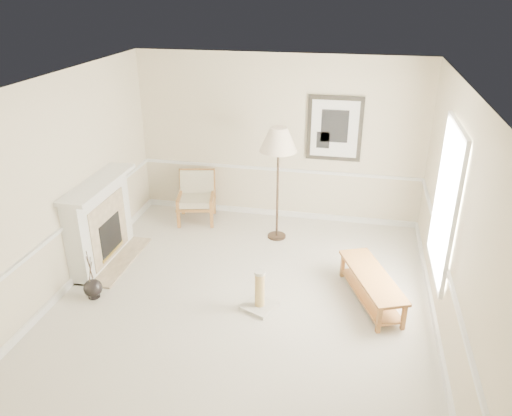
{
  "coord_description": "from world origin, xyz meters",
  "views": [
    {
      "loc": [
        1.31,
        -5.5,
        3.96
      ],
      "look_at": [
        0.03,
        0.7,
        1.06
      ],
      "focal_mm": 35.0,
      "sensor_mm": 36.0,
      "label": 1
    }
  ],
  "objects_px": {
    "bench": "(371,284)",
    "scratching_post": "(260,297)",
    "armchair": "(197,194)",
    "floor_vase": "(93,289)",
    "floor_lamp": "(278,143)"
  },
  "relations": [
    {
      "from": "floor_vase",
      "to": "armchair",
      "type": "relative_size",
      "value": 0.85
    },
    {
      "from": "floor_lamp",
      "to": "bench",
      "type": "xyz_separation_m",
      "value": [
        1.54,
        -1.56,
        -1.38
      ]
    },
    {
      "from": "scratching_post",
      "to": "armchair",
      "type": "bearing_deg",
      "value": 123.71
    },
    {
      "from": "floor_vase",
      "to": "armchair",
      "type": "distance_m",
      "value": 2.78
    },
    {
      "from": "floor_lamp",
      "to": "bench",
      "type": "bearing_deg",
      "value": -45.43
    },
    {
      "from": "bench",
      "to": "scratching_post",
      "type": "bearing_deg",
      "value": -161.95
    },
    {
      "from": "bench",
      "to": "floor_lamp",
      "type": "bearing_deg",
      "value": 134.57
    },
    {
      "from": "bench",
      "to": "scratching_post",
      "type": "height_order",
      "value": "scratching_post"
    },
    {
      "from": "floor_vase",
      "to": "scratching_post",
      "type": "bearing_deg",
      "value": 5.48
    },
    {
      "from": "armchair",
      "to": "floor_lamp",
      "type": "bearing_deg",
      "value": -28.01
    },
    {
      "from": "armchair",
      "to": "bench",
      "type": "distance_m",
      "value": 3.68
    },
    {
      "from": "armchair",
      "to": "scratching_post",
      "type": "relative_size",
      "value": 1.53
    },
    {
      "from": "armchair",
      "to": "scratching_post",
      "type": "distance_m",
      "value": 2.99
    },
    {
      "from": "floor_lamp",
      "to": "scratching_post",
      "type": "distance_m",
      "value": 2.51
    },
    {
      "from": "armchair",
      "to": "floor_lamp",
      "type": "distance_m",
      "value": 1.99
    }
  ]
}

